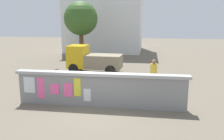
{
  "coord_description": "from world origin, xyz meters",
  "views": [
    {
      "loc": [
        1.95,
        -9.44,
        3.57
      ],
      "look_at": [
        0.11,
        2.53,
        1.04
      ],
      "focal_mm": 38.88,
      "sensor_mm": 36.0,
      "label": 1
    }
  ],
  "objects_px": {
    "auto_rickshaw_truck": "(92,60)",
    "bicycle_near": "(104,86)",
    "motorcycle": "(65,77)",
    "person_walking": "(154,72)",
    "tree_roadside": "(81,19)"
  },
  "relations": [
    {
      "from": "bicycle_near",
      "to": "person_walking",
      "type": "xyz_separation_m",
      "value": [
        2.37,
        0.8,
        0.62
      ]
    },
    {
      "from": "auto_rickshaw_truck",
      "to": "bicycle_near",
      "type": "bearing_deg",
      "value": -69.79
    },
    {
      "from": "auto_rickshaw_truck",
      "to": "motorcycle",
      "type": "xyz_separation_m",
      "value": [
        -0.68,
        -3.51,
        -0.44
      ]
    },
    {
      "from": "bicycle_near",
      "to": "tree_roadside",
      "type": "height_order",
      "value": "tree_roadside"
    },
    {
      "from": "bicycle_near",
      "to": "person_walking",
      "type": "relative_size",
      "value": 1.04
    },
    {
      "from": "motorcycle",
      "to": "person_walking",
      "type": "xyz_separation_m",
      "value": [
        4.74,
        -0.27,
        0.52
      ]
    },
    {
      "from": "bicycle_near",
      "to": "tree_roadside",
      "type": "xyz_separation_m",
      "value": [
        -3.85,
        9.65,
        3.26
      ]
    },
    {
      "from": "auto_rickshaw_truck",
      "to": "bicycle_near",
      "type": "distance_m",
      "value": 4.91
    },
    {
      "from": "motorcycle",
      "to": "person_walking",
      "type": "relative_size",
      "value": 1.16
    },
    {
      "from": "person_walking",
      "to": "tree_roadside",
      "type": "xyz_separation_m",
      "value": [
        -6.22,
        8.85,
        2.64
      ]
    },
    {
      "from": "auto_rickshaw_truck",
      "to": "person_walking",
      "type": "distance_m",
      "value": 5.54
    },
    {
      "from": "auto_rickshaw_truck",
      "to": "person_walking",
      "type": "xyz_separation_m",
      "value": [
        4.06,
        -3.78,
        0.09
      ]
    },
    {
      "from": "auto_rickshaw_truck",
      "to": "tree_roadside",
      "type": "xyz_separation_m",
      "value": [
        -2.17,
        5.07,
        2.73
      ]
    },
    {
      "from": "auto_rickshaw_truck",
      "to": "motorcycle",
      "type": "distance_m",
      "value": 3.6
    },
    {
      "from": "person_walking",
      "to": "tree_roadside",
      "type": "distance_m",
      "value": 11.14
    }
  ]
}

